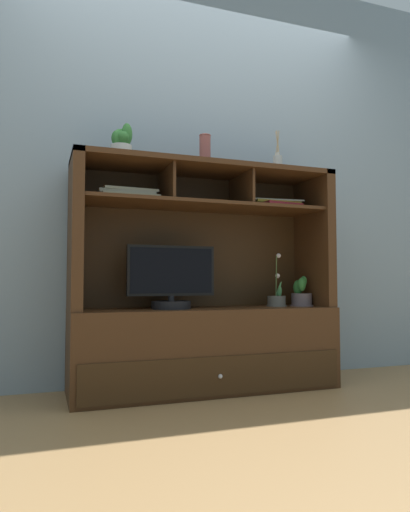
{
  "coord_description": "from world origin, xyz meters",
  "views": [
    {
      "loc": [
        -0.93,
        -2.61,
        0.64
      ],
      "look_at": [
        0.0,
        0.0,
        0.79
      ],
      "focal_mm": 32.57,
      "sensor_mm": 36.0,
      "label": 1
    }
  ],
  "objects_px": {
    "magazine_stack_centre": "(127,196)",
    "potted_fern": "(301,296)",
    "magazine_stack_left": "(273,206)",
    "diffuser_bottle": "(278,164)",
    "tv_monitor": "(171,282)",
    "media_console": "(204,319)",
    "potted_orchid": "(277,299)",
    "potted_succulent": "(121,144)",
    "ceramic_vase": "(205,151)"
  },
  "relations": [
    {
      "from": "diffuser_bottle",
      "to": "potted_succulent",
      "type": "distance_m",
      "value": 1.02
    },
    {
      "from": "magazine_stack_centre",
      "to": "potted_fern",
      "type": "bearing_deg",
      "value": -0.53
    },
    {
      "from": "media_console",
      "to": "magazine_stack_centre",
      "type": "bearing_deg",
      "value": -178.07
    },
    {
      "from": "tv_monitor",
      "to": "potted_succulent",
      "type": "xyz_separation_m",
      "value": [
        -0.29,
        0.02,
        0.78
      ]
    },
    {
      "from": "magazine_stack_left",
      "to": "magazine_stack_centre",
      "type": "bearing_deg",
      "value": -176.08
    },
    {
      "from": "tv_monitor",
      "to": "potted_orchid",
      "type": "height_order",
      "value": "tv_monitor"
    },
    {
      "from": "tv_monitor",
      "to": "potted_fern",
      "type": "relative_size",
      "value": 2.67
    },
    {
      "from": "potted_orchid",
      "to": "magazine_stack_centre",
      "type": "bearing_deg",
      "value": -178.8
    },
    {
      "from": "potted_orchid",
      "to": "tv_monitor",
      "type": "bearing_deg",
      "value": -176.5
    },
    {
      "from": "media_console",
      "to": "magazine_stack_centre",
      "type": "height_order",
      "value": "media_console"
    },
    {
      "from": "tv_monitor",
      "to": "magazine_stack_left",
      "type": "bearing_deg",
      "value": 7.16
    },
    {
      "from": "tv_monitor",
      "to": "diffuser_bottle",
      "type": "relative_size",
      "value": 1.81
    },
    {
      "from": "potted_fern",
      "to": "magazine_stack_left",
      "type": "relative_size",
      "value": 0.53
    },
    {
      "from": "potted_orchid",
      "to": "ceramic_vase",
      "type": "height_order",
      "value": "ceramic_vase"
    },
    {
      "from": "magazine_stack_centre",
      "to": "diffuser_bottle",
      "type": "xyz_separation_m",
      "value": [
        0.98,
        0.03,
        0.27
      ]
    },
    {
      "from": "media_console",
      "to": "tv_monitor",
      "type": "bearing_deg",
      "value": -169.82
    },
    {
      "from": "magazine_stack_left",
      "to": "tv_monitor",
      "type": "bearing_deg",
      "value": -172.84
    },
    {
      "from": "potted_orchid",
      "to": "magazine_stack_left",
      "type": "bearing_deg",
      "value": 83.73
    },
    {
      "from": "magazine_stack_left",
      "to": "magazine_stack_centre",
      "type": "relative_size",
      "value": 1.09
    },
    {
      "from": "tv_monitor",
      "to": "diffuser_bottle",
      "type": "distance_m",
      "value": 1.05
    },
    {
      "from": "magazine_stack_centre",
      "to": "diffuser_bottle",
      "type": "bearing_deg",
      "value": 1.71
    },
    {
      "from": "potted_orchid",
      "to": "potted_fern",
      "type": "height_order",
      "value": "potted_orchid"
    },
    {
      "from": "tv_monitor",
      "to": "magazine_stack_centre",
      "type": "distance_m",
      "value": 0.55
    },
    {
      "from": "potted_orchid",
      "to": "magazine_stack_centre",
      "type": "relative_size",
      "value": 1.01
    },
    {
      "from": "magazine_stack_left",
      "to": "potted_succulent",
      "type": "xyz_separation_m",
      "value": [
        -1.0,
        -0.07,
        0.29
      ]
    },
    {
      "from": "diffuser_bottle",
      "to": "ceramic_vase",
      "type": "distance_m",
      "value": 0.51
    },
    {
      "from": "potted_orchid",
      "to": "ceramic_vase",
      "type": "distance_m",
      "value": 1.03
    },
    {
      "from": "tv_monitor",
      "to": "diffuser_bottle",
      "type": "height_order",
      "value": "diffuser_bottle"
    },
    {
      "from": "media_console",
      "to": "potted_fern",
      "type": "relative_size",
      "value": 8.15
    },
    {
      "from": "potted_orchid",
      "to": "magazine_stack_centre",
      "type": "xyz_separation_m",
      "value": [
        -0.96,
        -0.02,
        0.6
      ]
    },
    {
      "from": "media_console",
      "to": "potted_orchid",
      "type": "relative_size",
      "value": 4.65
    },
    {
      "from": "tv_monitor",
      "to": "diffuser_bottle",
      "type": "bearing_deg",
      "value": 4.12
    },
    {
      "from": "media_console",
      "to": "tv_monitor",
      "type": "height_order",
      "value": "media_console"
    },
    {
      "from": "potted_fern",
      "to": "diffuser_bottle",
      "type": "xyz_separation_m",
      "value": [
        -0.14,
        0.04,
        0.85
      ]
    },
    {
      "from": "potted_orchid",
      "to": "diffuser_bottle",
      "type": "xyz_separation_m",
      "value": [
        0.02,
        0.01,
        0.87
      ]
    },
    {
      "from": "tv_monitor",
      "to": "ceramic_vase",
      "type": "xyz_separation_m",
      "value": [
        0.22,
        0.03,
        0.79
      ]
    },
    {
      "from": "potted_succulent",
      "to": "ceramic_vase",
      "type": "relative_size",
      "value": 1.06
    },
    {
      "from": "magazine_stack_left",
      "to": "diffuser_bottle",
      "type": "height_order",
      "value": "diffuser_bottle"
    },
    {
      "from": "ceramic_vase",
      "to": "potted_succulent",
      "type": "bearing_deg",
      "value": -178.43
    },
    {
      "from": "tv_monitor",
      "to": "potted_fern",
      "type": "height_order",
      "value": "tv_monitor"
    },
    {
      "from": "potted_succulent",
      "to": "ceramic_vase",
      "type": "bearing_deg",
      "value": 1.57
    },
    {
      "from": "magazine_stack_left",
      "to": "ceramic_vase",
      "type": "bearing_deg",
      "value": -173.39
    },
    {
      "from": "magazine_stack_left",
      "to": "diffuser_bottle",
      "type": "xyz_separation_m",
      "value": [
        0.02,
        -0.04,
        0.27
      ]
    },
    {
      "from": "ceramic_vase",
      "to": "magazine_stack_left",
      "type": "bearing_deg",
      "value": 6.61
    },
    {
      "from": "magazine_stack_left",
      "to": "ceramic_vase",
      "type": "height_order",
      "value": "ceramic_vase"
    },
    {
      "from": "media_console",
      "to": "magazine_stack_centre",
      "type": "relative_size",
      "value": 4.7
    },
    {
      "from": "potted_fern",
      "to": "magazine_stack_centre",
      "type": "xyz_separation_m",
      "value": [
        -1.12,
        0.01,
        0.58
      ]
    },
    {
      "from": "potted_succulent",
      "to": "potted_orchid",
      "type": "bearing_deg",
      "value": 1.43
    },
    {
      "from": "media_console",
      "to": "potted_fern",
      "type": "xyz_separation_m",
      "value": [
        0.65,
        -0.03,
        0.13
      ]
    },
    {
      "from": "tv_monitor",
      "to": "ceramic_vase",
      "type": "distance_m",
      "value": 0.82
    }
  ]
}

